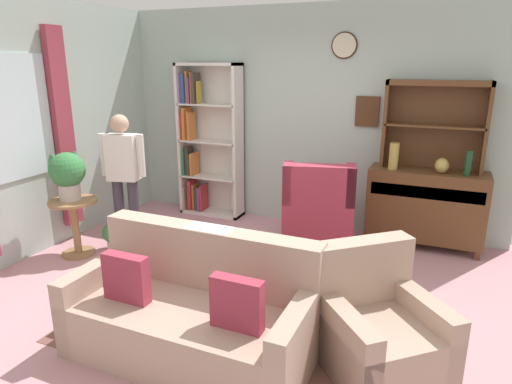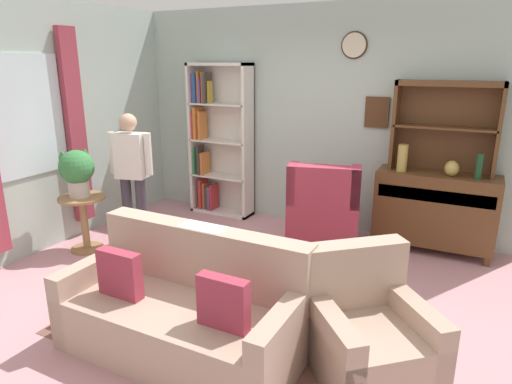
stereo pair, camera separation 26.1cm
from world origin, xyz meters
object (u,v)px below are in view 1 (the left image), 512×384
coffee_table (244,270)px  potted_plant_small (112,234)px  vase_tall (394,156)px  sideboard (425,205)px  sideboard_hutch (436,113)px  armchair_floral (378,331)px  wingback_chair (318,217)px  person_reading (124,172)px  bottle_wine (468,163)px  couch_floral (193,314)px  plant_stand (75,221)px  bookshelf (205,143)px  book_stack (234,257)px  vase_round (442,166)px  potted_plant_large (67,173)px

coffee_table → potted_plant_small: bearing=164.0°
vase_tall → coffee_table: size_ratio=0.38×
sideboard → potted_plant_small: sideboard is taller
sideboard_hutch → armchair_floral: size_ratio=1.02×
vase_tall → wingback_chair: vase_tall is taller
armchair_floral → person_reading: bearing=160.3°
bottle_wine → person_reading: 3.81m
couch_floral → person_reading: size_ratio=1.16×
plant_stand → wingback_chair: bearing=26.5°
bottle_wine → couch_floral: size_ratio=0.15×
bottle_wine → plant_stand: (-3.97, -1.70, -0.66)m
bookshelf → wingback_chair: bearing=-19.7°
armchair_floral → book_stack: (-1.33, 0.42, 0.15)m
vase_round → potted_plant_large: 4.12m
coffee_table → bottle_wine: bearing=48.2°
sideboard_hutch → wingback_chair: 1.76m
vase_round → wingback_chair: size_ratio=0.16×
sideboard → wingback_chair: size_ratio=1.24×
bottle_wine → plant_stand: 4.37m
vase_round → plant_stand: bearing=-155.1°
sideboard → bottle_wine: 0.68m
armchair_floral → potted_plant_large: bearing=168.9°
potted_plant_small → book_stack: bearing=-16.1°
couch_floral → book_stack: 0.78m
bottle_wine → plant_stand: size_ratio=0.43×
plant_stand → potted_plant_small: 0.44m
sideboard → vase_tall: bearing=-168.4°
bookshelf → vase_tall: 2.56m
bookshelf → armchair_floral: (2.78, -2.55, -0.73)m
potted_plant_large → armchair_floral: bearing=-11.1°
bottle_wine → armchair_floral: size_ratio=0.26×
plant_stand → vase_tall: bearing=28.2°
sideboard_hutch → potted_plant_large: sideboard_hutch is taller
sideboard_hutch → plant_stand: sideboard_hutch is taller
bookshelf → bottle_wine: bookshelf is taller
vase_tall → potted_plant_large: (-3.22, -1.70, -0.12)m
vase_round → coffee_table: (-1.51, -2.00, -0.65)m
sideboard → vase_round: vase_round is taller
vase_round → wingback_chair: bearing=-158.3°
armchair_floral → person_reading: 3.27m
vase_tall → bottle_wine: 0.78m
plant_stand → book_stack: size_ratio=3.14×
wingback_chair → coffee_table: wingback_chair is taller
sideboard → sideboard_hutch: (0.00, 0.11, 1.05)m
plant_stand → potted_plant_small: bearing=46.7°
wingback_chair → potted_plant_large: (-2.49, -1.22, 0.57)m
wingback_chair → potted_plant_small: size_ratio=3.30×
potted_plant_large → vase_round: bearing=24.7°
bookshelf → coffee_table: bearing=-53.9°
bottle_wine → plant_stand: bearing=-156.8°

